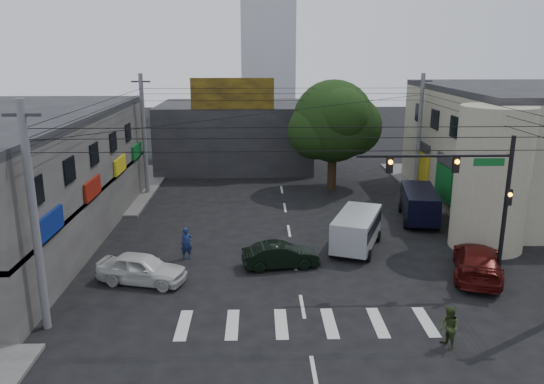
{
  "coord_description": "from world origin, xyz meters",
  "views": [
    {
      "loc": [
        -1.92,
        -24.07,
        10.91
      ],
      "look_at": [
        -1.14,
        4.0,
        3.33
      ],
      "focal_mm": 35.0,
      "sensor_mm": 36.0,
      "label": 1
    }
  ],
  "objects_px": {
    "traffic_gantry": "(472,187)",
    "navy_van": "(419,205)",
    "utility_pole_near_left": "(34,219)",
    "traffic_officer": "(187,243)",
    "street_tree": "(333,121)",
    "pedestrian_olive": "(449,328)",
    "utility_pole_far_right": "(419,134)",
    "maroon_sedan": "(477,261)",
    "silver_minivan": "(356,231)",
    "utility_pole_far_left": "(144,135)",
    "dark_sedan": "(281,255)",
    "white_compact": "(142,268)"
  },
  "relations": [
    {
      "from": "utility_pole_near_left",
      "to": "maroon_sedan",
      "type": "bearing_deg",
      "value": 13.08
    },
    {
      "from": "utility_pole_near_left",
      "to": "traffic_officer",
      "type": "relative_size",
      "value": 5.28
    },
    {
      "from": "street_tree",
      "to": "pedestrian_olive",
      "type": "height_order",
      "value": "street_tree"
    },
    {
      "from": "utility_pole_far_right",
      "to": "traffic_officer",
      "type": "height_order",
      "value": "utility_pole_far_right"
    },
    {
      "from": "utility_pole_far_left",
      "to": "maroon_sedan",
      "type": "relative_size",
      "value": 1.57
    },
    {
      "from": "traffic_gantry",
      "to": "traffic_officer",
      "type": "height_order",
      "value": "traffic_gantry"
    },
    {
      "from": "utility_pole_far_left",
      "to": "street_tree",
      "type": "bearing_deg",
      "value": 3.95
    },
    {
      "from": "utility_pole_far_left",
      "to": "pedestrian_olive",
      "type": "xyz_separation_m",
      "value": [
        15.7,
        -22.46,
        -3.77
      ]
    },
    {
      "from": "street_tree",
      "to": "utility_pole_near_left",
      "type": "bearing_deg",
      "value": -124.0
    },
    {
      "from": "traffic_officer",
      "to": "traffic_gantry",
      "type": "bearing_deg",
      "value": -35.99
    },
    {
      "from": "traffic_gantry",
      "to": "traffic_officer",
      "type": "distance_m",
      "value": 14.6
    },
    {
      "from": "pedestrian_olive",
      "to": "utility_pole_far_left",
      "type": "bearing_deg",
      "value": -159.57
    },
    {
      "from": "traffic_gantry",
      "to": "dark_sedan",
      "type": "relative_size",
      "value": 1.76
    },
    {
      "from": "utility_pole_far_right",
      "to": "silver_minivan",
      "type": "xyz_separation_m",
      "value": [
        -6.9,
        -12.1,
        -3.57
      ]
    },
    {
      "from": "traffic_gantry",
      "to": "pedestrian_olive",
      "type": "relative_size",
      "value": 4.32
    },
    {
      "from": "maroon_sedan",
      "to": "dark_sedan",
      "type": "bearing_deg",
      "value": 11.38
    },
    {
      "from": "silver_minivan",
      "to": "navy_van",
      "type": "xyz_separation_m",
      "value": [
        5.01,
        4.92,
        0.02
      ]
    },
    {
      "from": "street_tree",
      "to": "traffic_gantry",
      "type": "relative_size",
      "value": 1.21
    },
    {
      "from": "utility_pole_far_right",
      "to": "pedestrian_olive",
      "type": "bearing_deg",
      "value": -103.27
    },
    {
      "from": "traffic_gantry",
      "to": "utility_pole_far_left",
      "type": "height_order",
      "value": "utility_pole_far_left"
    },
    {
      "from": "utility_pole_far_left",
      "to": "white_compact",
      "type": "relative_size",
      "value": 2.0
    },
    {
      "from": "utility_pole_far_right",
      "to": "white_compact",
      "type": "height_order",
      "value": "utility_pole_far_right"
    },
    {
      "from": "dark_sedan",
      "to": "navy_van",
      "type": "xyz_separation_m",
      "value": [
        9.38,
        7.42,
        0.4
      ]
    },
    {
      "from": "utility_pole_far_right",
      "to": "dark_sedan",
      "type": "height_order",
      "value": "utility_pole_far_right"
    },
    {
      "from": "utility_pole_far_right",
      "to": "silver_minivan",
      "type": "height_order",
      "value": "utility_pole_far_right"
    },
    {
      "from": "maroon_sedan",
      "to": "utility_pole_far_right",
      "type": "bearing_deg",
      "value": -76.15
    },
    {
      "from": "utility_pole_far_right",
      "to": "white_compact",
      "type": "bearing_deg",
      "value": -137.86
    },
    {
      "from": "maroon_sedan",
      "to": "utility_pole_near_left",
      "type": "bearing_deg",
      "value": 32.6
    },
    {
      "from": "utility_pole_far_left",
      "to": "silver_minivan",
      "type": "xyz_separation_m",
      "value": [
        14.1,
        -12.1,
        -3.57
      ]
    },
    {
      "from": "utility_pole_near_left",
      "to": "utility_pole_far_left",
      "type": "relative_size",
      "value": 1.0
    },
    {
      "from": "utility_pole_far_right",
      "to": "navy_van",
      "type": "height_order",
      "value": "utility_pole_far_right"
    },
    {
      "from": "traffic_gantry",
      "to": "maroon_sedan",
      "type": "height_order",
      "value": "traffic_gantry"
    },
    {
      "from": "utility_pole_far_left",
      "to": "silver_minivan",
      "type": "distance_m",
      "value": 18.92
    },
    {
      "from": "utility_pole_far_left",
      "to": "utility_pole_far_right",
      "type": "distance_m",
      "value": 21.0
    },
    {
      "from": "street_tree",
      "to": "utility_pole_far_left",
      "type": "distance_m",
      "value": 14.56
    },
    {
      "from": "traffic_gantry",
      "to": "traffic_officer",
      "type": "xyz_separation_m",
      "value": [
        -13.57,
        3.66,
        -3.96
      ]
    },
    {
      "from": "utility_pole_far_left",
      "to": "traffic_gantry",
      "type": "bearing_deg",
      "value": -42.86
    },
    {
      "from": "silver_minivan",
      "to": "dark_sedan",
      "type": "bearing_deg",
      "value": 141.33
    },
    {
      "from": "maroon_sedan",
      "to": "silver_minivan",
      "type": "bearing_deg",
      "value": -16.71
    },
    {
      "from": "street_tree",
      "to": "dark_sedan",
      "type": "bearing_deg",
      "value": -106.99
    },
    {
      "from": "traffic_officer",
      "to": "pedestrian_olive",
      "type": "height_order",
      "value": "traffic_officer"
    },
    {
      "from": "maroon_sedan",
      "to": "pedestrian_olive",
      "type": "distance_m",
      "value": 7.46
    },
    {
      "from": "dark_sedan",
      "to": "maroon_sedan",
      "type": "distance_m",
      "value": 9.78
    },
    {
      "from": "street_tree",
      "to": "dark_sedan",
      "type": "relative_size",
      "value": 2.13
    },
    {
      "from": "utility_pole_far_right",
      "to": "navy_van",
      "type": "bearing_deg",
      "value": -104.7
    },
    {
      "from": "dark_sedan",
      "to": "pedestrian_olive",
      "type": "bearing_deg",
      "value": -151.32
    },
    {
      "from": "utility_pole_far_right",
      "to": "traffic_officer",
      "type": "distance_m",
      "value": 21.35
    },
    {
      "from": "traffic_gantry",
      "to": "utility_pole_near_left",
      "type": "xyz_separation_m",
      "value": [
        -18.32,
        -3.5,
        -0.23
      ]
    },
    {
      "from": "traffic_gantry",
      "to": "navy_van",
      "type": "distance_m",
      "value": 10.55
    },
    {
      "from": "pedestrian_olive",
      "to": "utility_pole_near_left",
      "type": "bearing_deg",
      "value": -111.65
    }
  ]
}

